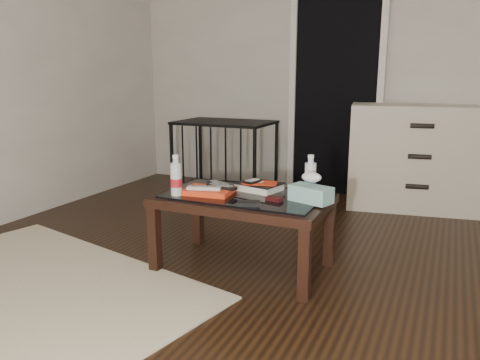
% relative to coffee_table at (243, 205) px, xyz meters
% --- Properties ---
extents(ground, '(5.00, 5.00, 0.00)m').
position_rel_coffee_table_xyz_m(ground, '(0.44, -0.40, -0.40)').
color(ground, black).
rests_on(ground, ground).
extents(doorway, '(0.90, 0.08, 2.07)m').
position_rel_coffee_table_xyz_m(doorway, '(0.04, 2.06, 0.63)').
color(doorway, black).
rests_on(doorway, ground).
extents(coffee_table, '(1.00, 0.60, 0.46)m').
position_rel_coffee_table_xyz_m(coffee_table, '(0.00, 0.00, 0.00)').
color(coffee_table, black).
rests_on(coffee_table, ground).
extents(rug, '(2.29, 1.91, 0.01)m').
position_rel_coffee_table_xyz_m(rug, '(-0.98, -0.88, -0.39)').
color(rug, '#B9A88F').
rests_on(rug, ground).
extents(dresser, '(1.26, 0.68, 0.90)m').
position_rel_coffee_table_xyz_m(dresser, '(0.87, 1.82, 0.05)').
color(dresser, beige).
rests_on(dresser, ground).
extents(pet_crate, '(1.00, 0.77, 0.71)m').
position_rel_coffee_table_xyz_m(pet_crate, '(-0.91, 1.60, -0.17)').
color(pet_crate, black).
rests_on(pet_crate, ground).
extents(magazines, '(0.30, 0.24, 0.03)m').
position_rel_coffee_table_xyz_m(magazines, '(-0.20, -0.06, 0.08)').
color(magazines, '#EF3A16').
rests_on(magazines, coffee_table).
extents(remote_silver, '(0.21, 0.11, 0.02)m').
position_rel_coffee_table_xyz_m(remote_silver, '(-0.21, -0.10, 0.11)').
color(remote_silver, '#B5B5BA').
rests_on(remote_silver, magazines).
extents(remote_black_front, '(0.21, 0.09, 0.02)m').
position_rel_coffee_table_xyz_m(remote_black_front, '(-0.13, -0.02, 0.11)').
color(remote_black_front, black).
rests_on(remote_black_front, magazines).
extents(remote_black_back, '(0.20, 0.14, 0.02)m').
position_rel_coffee_table_xyz_m(remote_black_back, '(-0.17, 0.03, 0.11)').
color(remote_black_back, black).
rests_on(remote_black_back, magazines).
extents(textbook, '(0.29, 0.25, 0.05)m').
position_rel_coffee_table_xyz_m(textbook, '(0.05, 0.13, 0.09)').
color(textbook, black).
rests_on(textbook, coffee_table).
extents(dvd_mailers, '(0.20, 0.15, 0.01)m').
position_rel_coffee_table_xyz_m(dvd_mailers, '(0.05, 0.13, 0.11)').
color(dvd_mailers, red).
rests_on(dvd_mailers, textbook).
extents(ipod, '(0.09, 0.12, 0.02)m').
position_rel_coffee_table_xyz_m(ipod, '(0.01, 0.10, 0.12)').
color(ipod, black).
rests_on(ipod, dvd_mailers).
extents(flip_phone, '(0.10, 0.06, 0.02)m').
position_rel_coffee_table_xyz_m(flip_phone, '(0.21, -0.06, 0.08)').
color(flip_phone, black).
rests_on(flip_phone, coffee_table).
extents(wallet, '(0.14, 0.11, 0.02)m').
position_rel_coffee_table_xyz_m(wallet, '(0.12, -0.20, 0.07)').
color(wallet, black).
rests_on(wallet, coffee_table).
extents(water_bottle_left, '(0.08, 0.08, 0.24)m').
position_rel_coffee_table_xyz_m(water_bottle_left, '(-0.35, -0.18, 0.18)').
color(water_bottle_left, silver).
rests_on(water_bottle_left, coffee_table).
extents(water_bottle_right, '(0.08, 0.08, 0.24)m').
position_rel_coffee_table_xyz_m(water_bottle_right, '(0.36, 0.16, 0.18)').
color(water_bottle_right, silver).
rests_on(water_bottle_right, coffee_table).
extents(tissue_box, '(0.26, 0.19, 0.09)m').
position_rel_coffee_table_xyz_m(tissue_box, '(0.41, 0.01, 0.11)').
color(tissue_box, teal).
rests_on(tissue_box, coffee_table).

